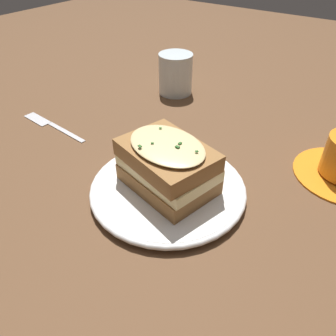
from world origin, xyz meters
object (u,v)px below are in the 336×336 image
sandwich (168,165)px  fork (48,123)px  dinner_plate (168,188)px  water_glass (175,74)px

sandwich → fork: sandwich is taller
sandwich → fork: bearing=-5.4°
dinner_plate → sandwich: 0.04m
dinner_plate → water_glass: bearing=-57.4°
sandwich → water_glass: 0.36m
dinner_plate → sandwich: bearing=78.4°
water_glass → fork: bearing=65.7°
fork → dinner_plate: bearing=-90.5°
water_glass → sandwich: bearing=122.5°
dinner_plate → fork: size_ratio=1.32×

